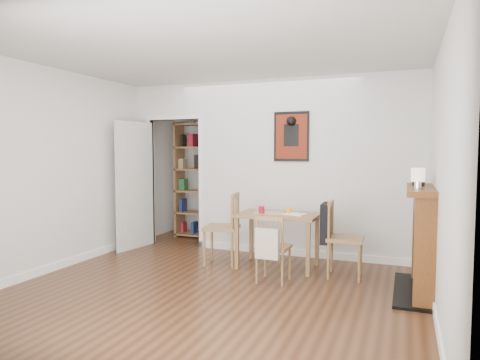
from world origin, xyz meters
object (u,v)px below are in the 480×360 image
at_px(chair_left, 222,228).
at_px(red_glass, 262,210).
at_px(orange_fruit, 289,210).
at_px(ceramic_jar_a, 420,180).
at_px(dining_table, 278,220).
at_px(bookshelf, 199,181).
at_px(chair_front, 273,248).
at_px(fireplace, 424,237).
at_px(notebook, 295,214).
at_px(mantel_lamp, 418,176).
at_px(ceramic_jar_b, 416,180).
at_px(chair_right, 343,238).

height_order(chair_left, red_glass, chair_left).
height_order(orange_fruit, ceramic_jar_a, ceramic_jar_a).
bearing_deg(chair_left, ceramic_jar_a, -4.71).
bearing_deg(dining_table, bookshelf, 142.74).
distance_m(dining_table, orange_fruit, 0.19).
height_order(chair_front, bookshelf, bookshelf).
xyz_separation_m(chair_left, ceramic_jar_a, (2.47, -0.20, 0.73)).
distance_m(chair_left, orange_fruit, 0.95).
xyz_separation_m(orange_fruit, ceramic_jar_a, (1.57, -0.38, 0.46)).
bearing_deg(chair_left, fireplace, -6.78).
distance_m(chair_left, fireplace, 2.54).
xyz_separation_m(notebook, mantel_lamp, (1.44, -0.71, 0.57)).
distance_m(dining_table, red_glass, 0.25).
relative_size(orange_fruit, mantel_lamp, 0.38).
xyz_separation_m(red_glass, orange_fruit, (0.33, 0.14, -0.01)).
xyz_separation_m(chair_front, notebook, (0.11, 0.62, 0.32)).
height_order(chair_front, ceramic_jar_b, ceramic_jar_b).
bearing_deg(red_glass, mantel_lamp, -18.58).
bearing_deg(ceramic_jar_b, chair_right, 178.63).
height_order(orange_fruit, mantel_lamp, mantel_lamp).
distance_m(fireplace, ceramic_jar_a, 0.62).
distance_m(chair_left, chair_front, 1.02).
xyz_separation_m(chair_front, fireplace, (1.64, 0.20, 0.21)).
distance_m(orange_fruit, mantel_lamp, 1.81).
bearing_deg(orange_fruit, dining_table, -156.87).
height_order(dining_table, chair_right, chair_right).
relative_size(dining_table, orange_fruit, 13.12).
xyz_separation_m(chair_left, ceramic_jar_b, (2.43, -0.02, 0.72)).
distance_m(mantel_lamp, ceramic_jar_b, 0.58).
xyz_separation_m(notebook, ceramic_jar_b, (1.43, -0.13, 0.49)).
bearing_deg(chair_left, chair_front, -29.57).
bearing_deg(chair_left, chair_right, -0.08).
xyz_separation_m(dining_table, fireplace, (1.76, -0.42, -0.02)).
bearing_deg(bookshelf, fireplace, -26.86).
height_order(dining_table, mantel_lamp, mantel_lamp).
bearing_deg(dining_table, orange_fruit, 23.13).
distance_m(fireplace, notebook, 1.58).
distance_m(chair_front, ceramic_jar_b, 1.81).
distance_m(chair_right, ceramic_jar_a, 1.13).
bearing_deg(chair_right, red_glass, 178.08).
height_order(chair_left, fireplace, fireplace).
height_order(red_glass, ceramic_jar_a, ceramic_jar_a).
relative_size(bookshelf, ceramic_jar_b, 19.59).
relative_size(dining_table, bookshelf, 0.51).
bearing_deg(bookshelf, chair_left, -54.27).
height_order(red_glass, notebook, red_glass).
bearing_deg(bookshelf, ceramic_jar_b, -23.79).
height_order(chair_right, mantel_lamp, mantel_lamp).
bearing_deg(fireplace, bookshelf, 153.14).
xyz_separation_m(fireplace, ceramic_jar_b, (-0.09, 0.28, 0.60)).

